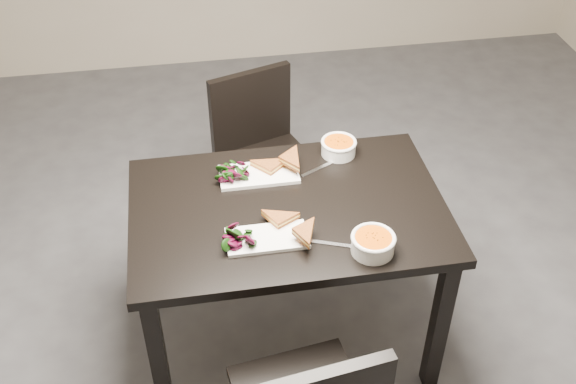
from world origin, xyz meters
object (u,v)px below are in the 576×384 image
object	(u,v)px
plate_far	(259,174)
chair_far	(262,148)
table	(288,226)
plate_near	(267,238)
soup_bowl_near	(373,243)
soup_bowl_far	(339,146)

from	to	relation	value
plate_far	chair_far	bearing A→B (deg)	81.61
table	plate_near	size ratio (longest dim) A/B	4.10
plate_near	soup_bowl_near	world-z (taller)	soup_bowl_near
chair_far	soup_bowl_far	world-z (taller)	chair_far
table	chair_far	size ratio (longest dim) A/B	1.41
chair_far	soup_bowl_far	distance (m)	0.62
chair_far	soup_bowl_near	distance (m)	1.13
chair_far	plate_far	xyz separation A→B (m)	(-0.08, -0.56, 0.27)
plate_far	table	bearing A→B (deg)	-67.87
plate_near	soup_bowl_far	size ratio (longest dim) A/B	1.96
soup_bowl_far	plate_far	bearing A→B (deg)	-164.72
plate_near	soup_bowl_far	distance (m)	0.60
table	soup_bowl_near	xyz separation A→B (m)	(0.25, -0.29, 0.14)
table	plate_near	world-z (taller)	plate_near
table	soup_bowl_near	size ratio (longest dim) A/B	7.56
plate_near	plate_far	world-z (taller)	plate_far
plate_near	plate_far	size ratio (longest dim) A/B	0.93
table	plate_far	bearing A→B (deg)	112.13
plate_near	soup_bowl_far	world-z (taller)	soup_bowl_far
chair_far	plate_far	bearing A→B (deg)	-116.98
table	soup_bowl_near	distance (m)	0.41
plate_near	soup_bowl_near	xyz separation A→B (m)	(0.36, -0.12, 0.03)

